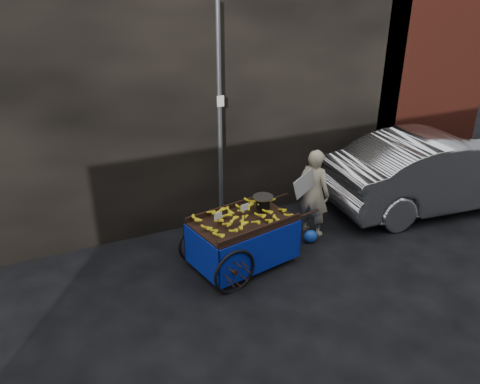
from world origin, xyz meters
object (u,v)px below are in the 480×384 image
plastic_bag (310,236)px  parked_car (439,171)px  vendor (314,193)px  banana_cart (240,226)px

plastic_bag → parked_car: size_ratio=0.06×
vendor → parked_car: 2.90m
banana_cart → parked_car: 4.54m
plastic_bag → parked_car: parked_car is taller
banana_cart → parked_car: bearing=-6.7°
banana_cart → plastic_bag: (1.42, 0.13, -0.60)m
plastic_bag → banana_cart: bearing=-174.8°
vendor → parked_car: vendor is taller
vendor → banana_cart: bearing=78.7°
banana_cart → plastic_bag: 1.55m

